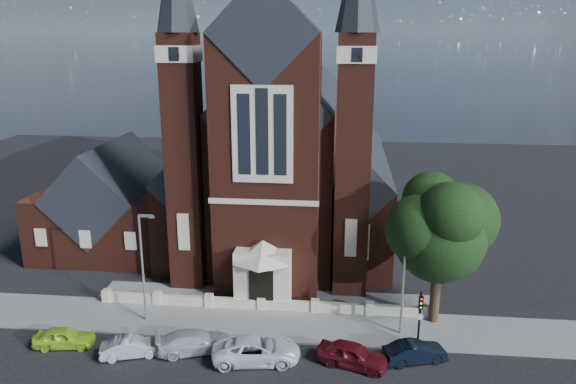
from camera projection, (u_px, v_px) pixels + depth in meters
name	position (u px, v px, depth m)	size (l,w,h in m)	color
ground	(276.00, 265.00, 50.09)	(120.00, 120.00, 0.00)	black
pavement_strip	(258.00, 323.00, 40.05)	(60.00, 5.00, 0.12)	slate
forecourt_paving	(265.00, 298.00, 43.87)	(26.00, 3.00, 0.14)	slate
forecourt_wall	(262.00, 310.00, 41.96)	(24.00, 0.40, 0.90)	beige
church	(285.00, 156.00, 55.44)	(20.01, 34.90, 29.20)	#4B1F14
parish_hall	(113.00, 207.00, 53.43)	(12.00, 12.20, 10.24)	#4B1F14
street_tree	(442.00, 232.00, 38.05)	(6.40, 6.60, 10.70)	black
street_lamp_left	(143.00, 262.00, 39.08)	(1.16, 0.22, 8.09)	gray
street_lamp_right	(405.00, 273.00, 37.32)	(1.16, 0.22, 8.09)	gray
traffic_signal	(420.00, 312.00, 36.27)	(0.28, 0.42, 4.00)	black
car_lime_van	(64.00, 337.00, 36.91)	(1.58, 3.92, 1.34)	#A7DB2B
car_silver_a	(131.00, 347.00, 35.84)	(1.35, 3.86, 1.27)	#AAABB2
car_silver_b	(194.00, 342.00, 36.34)	(2.00, 4.91, 1.43)	#B9BDC1
car_white_suv	(256.00, 350.00, 35.25)	(2.56, 5.55, 1.54)	white
car_dark_red	(353.00, 355.00, 34.78)	(1.79, 4.44, 1.51)	#5B0F17
car_navy	(415.00, 352.00, 35.24)	(1.40, 4.03, 1.33)	black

